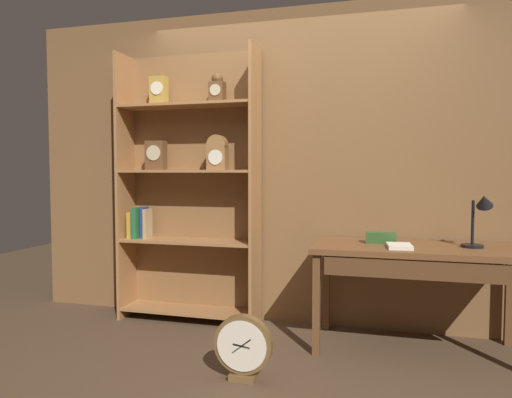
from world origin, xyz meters
name	(u,v)px	position (x,y,z in m)	size (l,w,h in m)	color
ground_plane	(259,384)	(0.00, 0.00, 0.00)	(10.00, 10.00, 0.00)	#4C3826
back_wood_panel	(297,167)	(0.00, 1.22, 1.30)	(4.80, 0.05, 2.60)	brown
bookshelf	(188,187)	(-0.90, 1.05, 1.13)	(1.19, 0.31, 2.26)	#9E6B3D
workbench	(416,258)	(0.92, 0.80, 0.66)	(1.42, 0.66, 0.74)	brown
desk_lamp	(480,215)	(1.33, 0.84, 0.97)	(0.21, 0.21, 0.39)	black
toolbox_small	(381,238)	(0.68, 0.89, 0.78)	(0.21, 0.09, 0.08)	#2D5123
open_repair_manual	(399,246)	(0.80, 0.71, 0.75)	(0.16, 0.22, 0.03)	silver
round_clock_large	(243,347)	(-0.11, 0.03, 0.20)	(0.36, 0.11, 0.40)	brown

